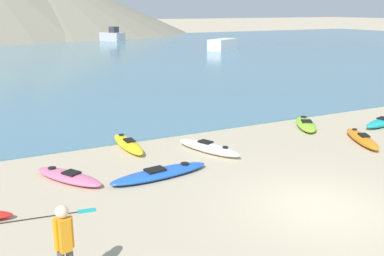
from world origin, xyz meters
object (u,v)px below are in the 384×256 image
(kayak_on_sand_3, at_px, (306,124))
(moored_boat_0, at_px, (223,44))
(kayak_on_sand_2, at_px, (384,122))
(kayak_on_sand_4, at_px, (128,144))
(moored_boat_1, at_px, (113,36))
(kayak_on_sand_0, at_px, (208,148))
(kayak_on_sand_6, at_px, (160,173))
(kayak_on_sand_1, at_px, (69,177))
(kayak_on_sand_7, at_px, (362,139))
(loose_paddle, at_px, (39,218))
(person_near_foreground, at_px, (64,244))

(kayak_on_sand_3, xyz_separation_m, moored_boat_0, (16.52, 33.73, 0.57))
(kayak_on_sand_2, xyz_separation_m, moored_boat_0, (13.22, 35.10, 0.55))
(kayak_on_sand_4, bearing_deg, moored_boat_1, 72.41)
(kayak_on_sand_0, bearing_deg, moored_boat_0, 57.62)
(kayak_on_sand_6, xyz_separation_m, moored_boat_0, (24.62, 36.25, 0.59))
(kayak_on_sand_1, xyz_separation_m, kayak_on_sand_7, (10.99, -1.31, 0.03))
(moored_boat_0, bearing_deg, kayak_on_sand_2, -110.63)
(kayak_on_sand_1, bearing_deg, kayak_on_sand_6, -21.70)
(moored_boat_1, xyz_separation_m, loose_paddle, (-21.18, -58.75, -0.83))
(kayak_on_sand_6, bearing_deg, moored_boat_0, 55.81)
(kayak_on_sand_1, distance_m, kayak_on_sand_2, 13.97)
(kayak_on_sand_3, distance_m, moored_boat_0, 37.56)
(kayak_on_sand_7, relative_size, person_near_foreground, 1.59)
(kayak_on_sand_4, bearing_deg, person_near_foreground, -117.15)
(kayak_on_sand_2, xyz_separation_m, kayak_on_sand_4, (-11.26, 2.11, -0.00))
(kayak_on_sand_1, xyz_separation_m, moored_boat_0, (27.18, 35.23, 0.59))
(moored_boat_0, bearing_deg, kayak_on_sand_0, -122.38)
(kayak_on_sand_3, bearing_deg, kayak_on_sand_7, -83.53)
(person_near_foreground, height_order, loose_paddle, person_near_foreground)
(kayak_on_sand_0, bearing_deg, kayak_on_sand_7, -16.62)
(kayak_on_sand_0, height_order, kayak_on_sand_7, kayak_on_sand_0)
(kayak_on_sand_2, height_order, loose_paddle, kayak_on_sand_2)
(kayak_on_sand_2, distance_m, moored_boat_0, 37.51)
(kayak_on_sand_4, relative_size, kayak_on_sand_6, 0.81)
(kayak_on_sand_3, relative_size, moored_boat_0, 0.54)
(kayak_on_sand_3, relative_size, kayak_on_sand_6, 0.78)
(person_near_foreground, bearing_deg, moored_boat_0, 55.09)
(kayak_on_sand_0, height_order, moored_boat_0, moored_boat_0)
(kayak_on_sand_0, xyz_separation_m, kayak_on_sand_3, (5.54, 1.07, -0.03))
(kayak_on_sand_3, bearing_deg, kayak_on_sand_0, -169.12)
(kayak_on_sand_6, relative_size, kayak_on_sand_7, 1.22)
(kayak_on_sand_3, height_order, kayak_on_sand_6, kayak_on_sand_3)
(kayak_on_sand_1, distance_m, kayak_on_sand_7, 11.06)
(kayak_on_sand_6, relative_size, person_near_foreground, 1.94)
(kayak_on_sand_0, relative_size, kayak_on_sand_6, 0.83)
(kayak_on_sand_0, height_order, kayak_on_sand_3, kayak_on_sand_0)
(moored_boat_0, distance_m, moored_boat_1, 22.54)
(person_near_foreground, bearing_deg, kayak_on_sand_0, 43.14)
(kayak_on_sand_1, xyz_separation_m, loose_paddle, (-1.25, -2.18, -0.12))
(moored_boat_0, relative_size, loose_paddle, 1.77)
(loose_paddle, bearing_deg, kayak_on_sand_3, 17.16)
(kayak_on_sand_7, distance_m, moored_boat_1, 58.57)
(kayak_on_sand_4, height_order, moored_boat_1, moored_boat_1)
(kayak_on_sand_4, distance_m, kayak_on_sand_6, 3.26)
(kayak_on_sand_7, bearing_deg, kayak_on_sand_0, 163.38)
(kayak_on_sand_2, height_order, moored_boat_0, moored_boat_0)
(kayak_on_sand_2, distance_m, kayak_on_sand_3, 3.57)
(kayak_on_sand_3, height_order, person_near_foreground, person_near_foreground)
(moored_boat_0, xyz_separation_m, moored_boat_1, (-7.25, 21.34, 0.12))
(kayak_on_sand_6, bearing_deg, kayak_on_sand_4, 87.33)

